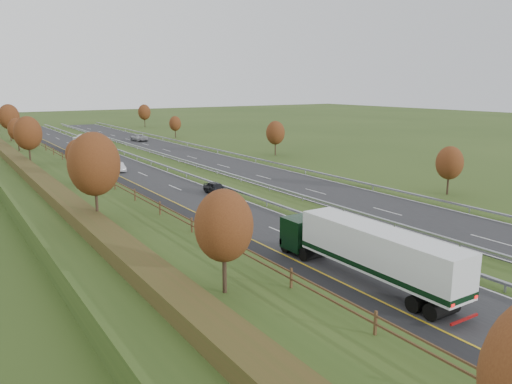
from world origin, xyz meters
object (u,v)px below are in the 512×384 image
at_px(car_small_far, 32,129).
at_px(car_oncoming, 139,137).
at_px(car_silver_mid, 119,167).
at_px(road_tanker, 86,144).
at_px(car_dark_near, 216,188).
at_px(box_lorry, 366,250).

relative_size(car_small_far, car_oncoming, 0.89).
bearing_deg(car_silver_mid, road_tanker, 91.09).
bearing_deg(car_oncoming, car_dark_near, 78.78).
bearing_deg(box_lorry, car_small_far, 90.15).
relative_size(box_lorry, car_dark_near, 3.74).
bearing_deg(car_dark_near, car_small_far, 92.25).
relative_size(car_silver_mid, car_small_far, 0.78).
distance_m(road_tanker, car_silver_mid, 24.77).
height_order(road_tanker, car_dark_near, road_tanker).
relative_size(box_lorry, road_tanker, 1.45).
xyz_separation_m(road_tanker, car_oncoming, (16.11, 14.73, -1.00)).
height_order(box_lorry, road_tanker, box_lorry).
bearing_deg(car_small_far, road_tanker, -95.96).
bearing_deg(road_tanker, box_lorry, -90.93).
height_order(box_lorry, car_silver_mid, box_lorry).
bearing_deg(car_oncoming, box_lorry, 79.59).
distance_m(car_dark_near, car_silver_mid, 23.30).
xyz_separation_m(car_dark_near, car_small_far, (-5.13, 100.50, 0.02)).
relative_size(car_dark_near, car_oncoming, 0.74).
bearing_deg(car_dark_near, car_oncoming, 77.90).
xyz_separation_m(box_lorry, car_small_far, (-0.34, 130.88, -1.53)).
distance_m(car_silver_mid, car_oncoming, 43.14).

